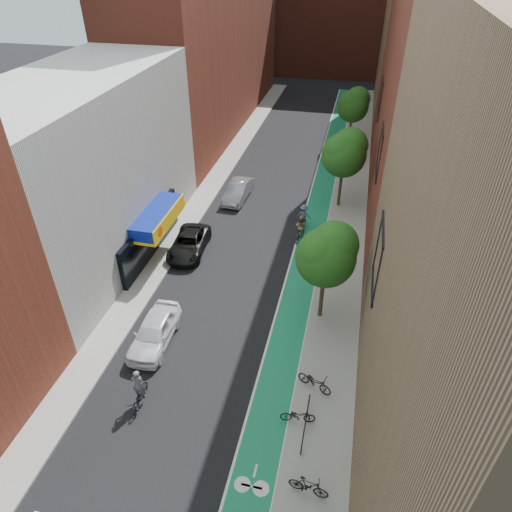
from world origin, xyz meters
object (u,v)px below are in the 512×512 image
Objects in this scene: parked_car_white at (154,331)px; cyclist_lane_mid at (314,264)px; cyclist_lead at (139,393)px; parked_car_black at (189,243)px; parked_car_silver at (238,191)px; cyclist_lane_near at (300,230)px; cyclist_lane_far at (303,218)px.

parked_car_white is 11.47m from cyclist_lane_mid.
cyclist_lead is (0.92, -3.99, -0.07)m from parked_car_white.
parked_car_white is at bearing -86.44° from parked_car_black.
parked_car_black is (-1.20, 8.95, -0.11)m from parked_car_white.
parked_car_white is at bearing 50.70° from cyclist_lane_mid.
parked_car_silver is at bearing 87.46° from parked_car_white.
cyclist_lane_near is 4.21m from cyclist_lane_mid.
parked_car_black is at bearing -96.18° from parked_car_silver.
cyclist_lane_near is (5.47, 16.24, 0.16)m from cyclist_lead.
cyclist_lane_near is 1.68m from cyclist_lane_far.
cyclist_lane_far is at bearing -70.83° from cyclist_lane_mid.
cyclist_lane_far reaches higher than cyclist_lane_near.
parked_car_silver is (0.19, 17.53, -0.04)m from parked_car_white.
cyclist_lane_far is (6.39, 13.93, 0.12)m from parked_car_white.
parked_car_white is 2.21× the size of cyclist_lane_mid.
cyclist_lane_near is 0.97× the size of cyclist_lane_mid.
parked_car_silver is 7.17m from cyclist_lane_far.
cyclist_lane_far reaches higher than parked_car_black.
cyclist_lane_near is at bearing -64.89° from cyclist_lane_mid.
cyclist_lane_far is at bearing 63.43° from parked_car_white.
cyclist_lead is at bearing -78.94° from parked_car_white.
parked_car_black is 2.41× the size of cyclist_lane_far.
parked_car_silver reaches higher than parked_car_black.
cyclist_lane_far is (0.00, 1.68, 0.03)m from cyclist_lane_near.
cyclist_lane_mid is at bearing 44.58° from parked_car_white.
parked_car_white is 2.15× the size of cyclist_lead.
parked_car_silver is at bearing -22.83° from cyclist_lane_far.
cyclist_lane_mid is (7.89, 8.32, -0.00)m from parked_car_white.
cyclist_lane_far is at bearing 29.16° from parked_car_black.
cyclist_lane_mid is at bearing 112.27° from cyclist_lane_far.
cyclist_lane_near is at bearing 97.30° from cyclist_lane_far.
cyclist_lane_near reaches higher than parked_car_black.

